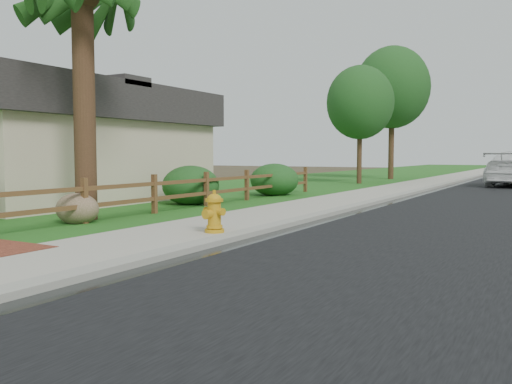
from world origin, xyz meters
The scene contains 14 objects.
ground centered at (0.00, 0.00, 0.00)m, with size 120.00×120.00×0.00m, color #3D2E21.
curb centered at (0.40, 35.00, 0.06)m, with size 0.40×90.00×0.12m, color gray.
wet_gutter centered at (0.75, 35.00, 0.02)m, with size 0.50×90.00×0.00m, color black.
sidewalk centered at (-0.90, 35.00, 0.05)m, with size 2.20×90.00×0.10m, color #ABA595.
grass_strip centered at (-2.80, 35.00, 0.03)m, with size 1.60×90.00×0.06m, color #1D5317.
lawn_near centered at (-8.00, 35.00, 0.02)m, with size 9.00×90.00×0.04m, color #1D5317.
ranch_fence centered at (-3.60, 6.40, 0.62)m, with size 0.12×16.92×1.10m.
house centered at (-11.00, 7.00, 2.08)m, with size 10.60×9.60×4.05m.
fire_hydrant centered at (-0.10, 2.86, 0.48)m, with size 0.55×0.44×0.83m.
boulder centered at (-3.90, 2.85, 0.37)m, with size 1.11×0.83×0.74m, color brown.
shrub_b centered at (-4.51, 8.02, 0.64)m, with size 1.82×1.82×1.27m, color #1F4619.
shrub_d centered at (-3.90, 12.59, 0.64)m, with size 1.87×1.87×1.28m, color #1F4619.
tree_near_left centered at (-3.90, 22.48, 4.41)m, with size 3.62×3.62×6.41m.
tree_mid_left centered at (-3.90, 28.62, 5.85)m, with size 4.74×4.74×8.48m.
Camera 1 is at (5.84, -5.87, 1.63)m, focal length 38.00 mm.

